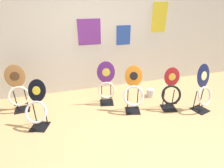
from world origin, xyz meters
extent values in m
plane|color=tan|center=(0.00, 0.00, 0.00)|extent=(14.00, 14.00, 0.00)
cube|color=silver|center=(0.00, 1.99, 1.30)|extent=(8.00, 0.06, 2.60)
cube|color=purple|center=(-0.18, 1.95, 1.37)|extent=(0.50, 0.01, 0.55)
cube|color=#284CAD|center=(0.61, 1.95, 1.26)|extent=(0.34, 0.01, 0.44)
cube|color=yellow|center=(1.49, 1.95, 1.63)|extent=(0.38, 0.01, 0.67)
cube|color=black|center=(-1.33, 0.72, 0.01)|extent=(0.36, 0.36, 0.01)
cylinder|color=black|center=(-1.38, 0.84, 0.22)|extent=(0.02, 0.02, 0.41)
cylinder|color=black|center=(-1.20, 0.78, 0.22)|extent=(0.02, 0.02, 0.41)
cylinder|color=black|center=(-1.35, 0.65, 0.17)|extent=(0.22, 0.10, 0.02)
torus|color=silver|center=(-1.33, 0.71, 0.32)|extent=(0.43, 0.35, 0.34)
ellipsoid|color=black|center=(-1.28, 0.85, 0.65)|extent=(0.35, 0.26, 0.36)
ellipsoid|color=yellow|center=(-1.28, 0.84, 0.65)|extent=(0.15, 0.10, 0.14)
sphere|color=silver|center=(-1.38, 0.82, 0.47)|extent=(0.02, 0.02, 0.02)
sphere|color=silver|center=(-1.22, 0.76, 0.47)|extent=(0.02, 0.02, 0.02)
cube|color=black|center=(1.16, 0.62, 0.01)|extent=(0.33, 0.33, 0.01)
cylinder|color=black|center=(1.08, 0.73, 0.19)|extent=(0.02, 0.02, 0.37)
cylinder|color=black|center=(1.27, 0.69, 0.19)|extent=(0.02, 0.02, 0.37)
cylinder|color=black|center=(1.14, 0.55, 0.16)|extent=(0.22, 0.07, 0.02)
torus|color=black|center=(1.15, 0.60, 0.32)|extent=(0.42, 0.27, 0.38)
ellipsoid|color=#AD1E23|center=(1.18, 0.70, 0.67)|extent=(0.32, 0.16, 0.37)
ellipsoid|color=yellow|center=(1.17, 0.69, 0.67)|extent=(0.14, 0.06, 0.14)
sphere|color=silver|center=(1.09, 0.68, 0.49)|extent=(0.02, 0.02, 0.02)
sphere|color=silver|center=(1.25, 0.65, 0.49)|extent=(0.02, 0.02, 0.02)
cube|color=black|center=(0.42, 0.74, 0.01)|extent=(0.34, 0.34, 0.01)
cylinder|color=black|center=(0.35, 0.85, 0.23)|extent=(0.02, 0.02, 0.45)
cylinder|color=black|center=(0.53, 0.80, 0.23)|extent=(0.02, 0.02, 0.45)
cylinder|color=black|center=(0.40, 0.67, 0.19)|extent=(0.22, 0.08, 0.02)
torus|color=silver|center=(0.41, 0.72, 0.35)|extent=(0.45, 0.33, 0.38)
ellipsoid|color=orange|center=(0.45, 0.87, 0.70)|extent=(0.36, 0.24, 0.39)
ellipsoid|color=black|center=(0.45, 0.85, 0.71)|extent=(0.16, 0.09, 0.15)
sphere|color=silver|center=(0.34, 0.83, 0.51)|extent=(0.02, 0.02, 0.02)
sphere|color=silver|center=(0.52, 0.78, 0.51)|extent=(0.02, 0.02, 0.02)
cube|color=black|center=(-0.01, 1.18, 0.01)|extent=(0.32, 0.32, 0.01)
cylinder|color=black|center=(-0.09, 1.28, 0.20)|extent=(0.02, 0.02, 0.37)
cylinder|color=black|center=(0.11, 1.25, 0.20)|extent=(0.02, 0.02, 0.37)
cylinder|color=black|center=(-0.02, 1.10, 0.16)|extent=(0.22, 0.06, 0.02)
torus|color=beige|center=(-0.01, 1.16, 0.32)|extent=(0.37, 0.20, 0.35)
ellipsoid|color=#60237F|center=(0.00, 1.23, 0.69)|extent=(0.37, 0.14, 0.44)
ellipsoid|color=#E5CC4C|center=(0.00, 1.22, 0.69)|extent=(0.17, 0.05, 0.17)
sphere|color=silver|center=(-0.10, 1.22, 0.47)|extent=(0.02, 0.02, 0.02)
sphere|color=silver|center=(0.10, 1.19, 0.47)|extent=(0.02, 0.02, 0.02)
cube|color=black|center=(-1.71, 1.39, 0.01)|extent=(0.30, 0.30, 0.01)
cylinder|color=black|center=(-1.81, 1.47, 0.20)|extent=(0.02, 0.02, 0.38)
cylinder|color=black|center=(-1.62, 1.49, 0.20)|extent=(0.02, 0.02, 0.38)
cylinder|color=black|center=(-1.70, 1.31, 0.16)|extent=(0.22, 0.03, 0.02)
torus|color=beige|center=(-1.71, 1.37, 0.32)|extent=(0.39, 0.21, 0.37)
ellipsoid|color=#936033|center=(-1.72, 1.48, 0.70)|extent=(0.37, 0.14, 0.43)
ellipsoid|color=#4C2D19|center=(-1.71, 1.47, 0.70)|extent=(0.16, 0.05, 0.16)
sphere|color=silver|center=(-1.81, 1.43, 0.49)|extent=(0.02, 0.02, 0.02)
sphere|color=silver|center=(-1.61, 1.44, 0.49)|extent=(0.02, 0.02, 0.02)
cube|color=black|center=(1.73, 0.40, 0.01)|extent=(0.34, 0.34, 0.01)
cylinder|color=black|center=(1.62, 0.46, 0.21)|extent=(0.02, 0.02, 0.40)
cylinder|color=black|center=(1.81, 0.51, 0.21)|extent=(0.02, 0.02, 0.40)
cylinder|color=black|center=(1.75, 0.32, 0.17)|extent=(0.22, 0.07, 0.02)
torus|color=silver|center=(1.74, 0.38, 0.33)|extent=(0.41, 0.27, 0.36)
ellipsoid|color=#141942|center=(1.71, 0.49, 0.71)|extent=(0.39, 0.22, 0.45)
ellipsoid|color=beige|center=(1.71, 0.48, 0.71)|extent=(0.18, 0.09, 0.17)
sphere|color=silver|center=(1.62, 0.42, 0.49)|extent=(0.02, 0.02, 0.02)
sphere|color=silver|center=(1.82, 0.47, 0.49)|extent=(0.02, 0.02, 0.02)
cylinder|color=silver|center=(1.02, 1.20, 0.08)|extent=(0.17, 0.17, 0.17)
torus|color=silver|center=(1.02, 1.20, 0.16)|extent=(0.17, 0.17, 0.01)
cylinder|color=#B2B2B7|center=(1.02, 1.20, 0.17)|extent=(0.15, 0.15, 0.00)
camera|label=1|loc=(-0.78, -1.95, 1.99)|focal=28.00mm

